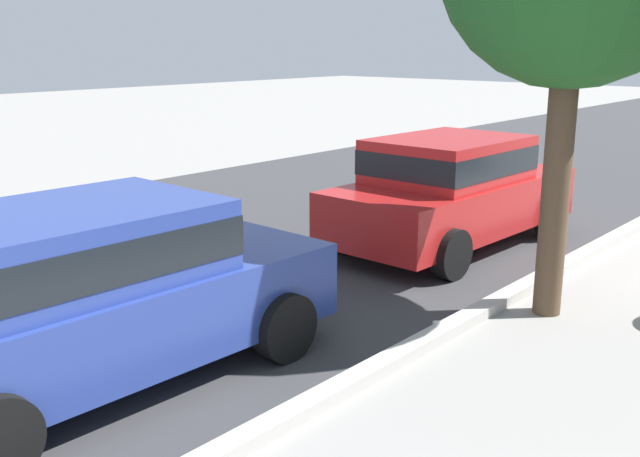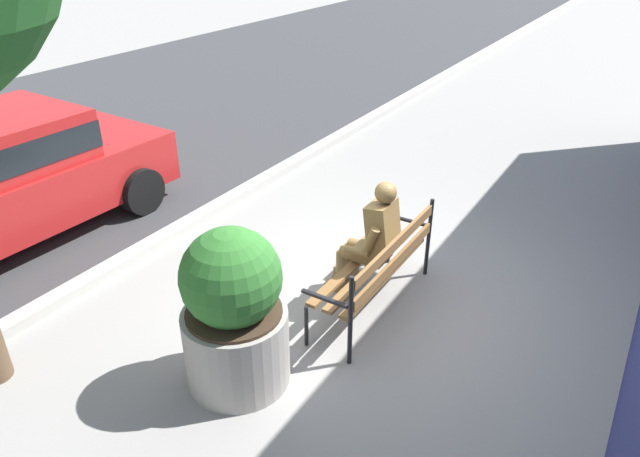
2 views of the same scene
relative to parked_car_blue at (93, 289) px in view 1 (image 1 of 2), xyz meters
The scene contains 4 objects.
street_surface 7.47m from the parked_car_blue, 22.86° to the left, with size 60.00×9.00×0.01m, color #38383A.
curb_stone 7.09m from the parked_car_blue, 14.10° to the right, with size 60.00×0.20×0.12m, color #B2AFA8.
parked_car_blue is the anchor object (origin of this frame).
parked_car_red 5.70m from the parked_car_blue, ahead, with size 4.15×2.03×1.56m.
Camera 1 is at (-9.97, -0.59, 2.83)m, focal length 41.18 mm.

